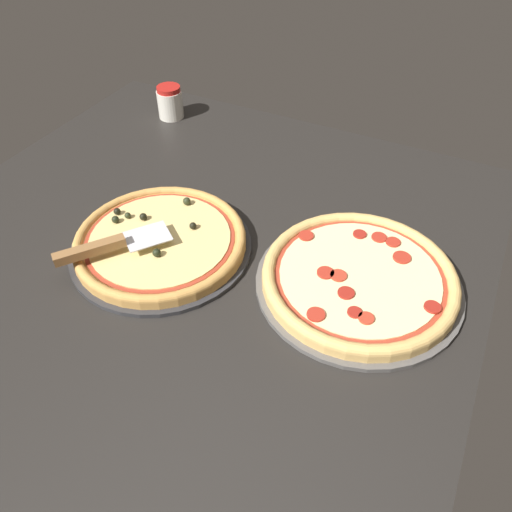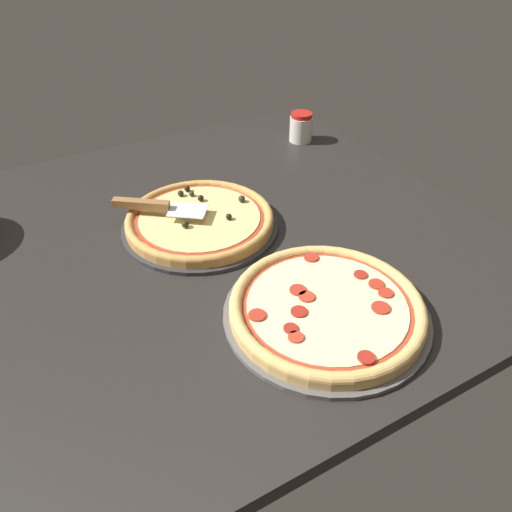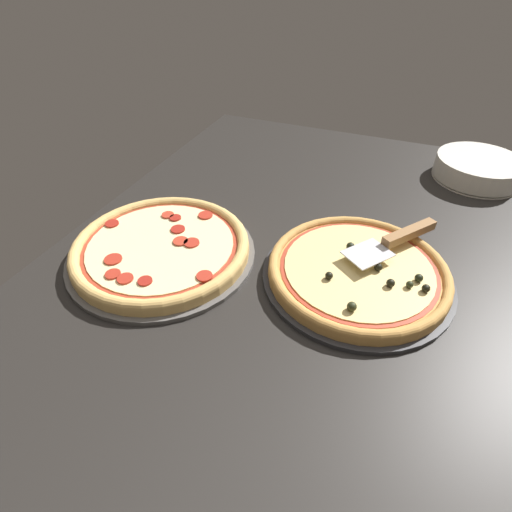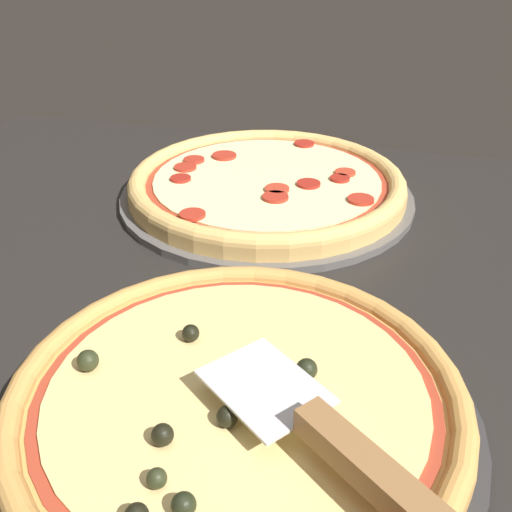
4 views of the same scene
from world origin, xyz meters
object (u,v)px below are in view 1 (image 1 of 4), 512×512
Objects in this scene: parmesan_shaker at (170,102)px; serving_spatula at (101,247)px; pizza_back at (359,277)px; pizza_front at (160,240)px.

serving_spatula is at bearing 21.94° from parmesan_shaker.
parmesan_shaker is at bearing -158.06° from serving_spatula.
pizza_back is 51.71cm from serving_spatula.
parmesan_shaker reaches higher than pizza_back.
serving_spatula reaches higher than pizza_front.
serving_spatula is 65.44cm from parmesan_shaker.
parmesan_shaker is (-42.09, -72.58, 2.16)cm from pizza_back.
parmesan_shaker reaches higher than pizza_front.
serving_spatula is at bearing -68.87° from pizza_back.
pizza_front is 42.28cm from pizza_back.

